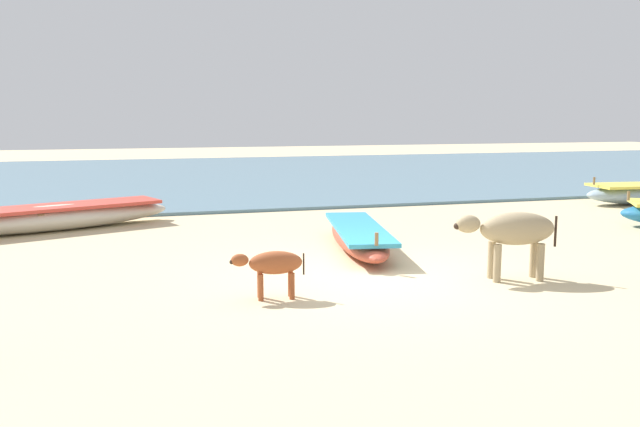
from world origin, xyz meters
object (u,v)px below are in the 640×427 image
object	(u,v)px
fishing_boat_0	(54,217)
fishing_boat_3	(358,236)
calf_far_rust	(273,265)
cow_second_adult_dun	(513,231)

from	to	relation	value
fishing_boat_0	fishing_boat_3	bearing A→B (deg)	125.80
fishing_boat_0	fishing_boat_3	world-z (taller)	fishing_boat_0
fishing_boat_3	fishing_boat_0	bearing A→B (deg)	-112.82
fishing_boat_3	calf_far_rust	bearing A→B (deg)	-27.62
calf_far_rust	fishing_boat_0	bearing A→B (deg)	-56.08
cow_second_adult_dun	fishing_boat_0	bearing A→B (deg)	-31.89
calf_far_rust	cow_second_adult_dun	world-z (taller)	cow_second_adult_dun
cow_second_adult_dun	fishing_boat_3	bearing A→B (deg)	-52.00
calf_far_rust	cow_second_adult_dun	xyz separation A→B (m)	(3.55, 0.00, 0.26)
calf_far_rust	cow_second_adult_dun	distance (m)	3.56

